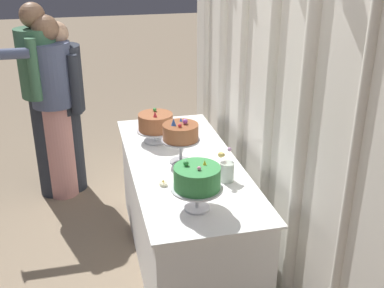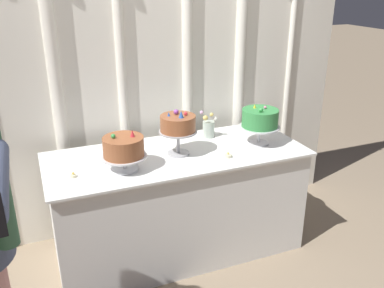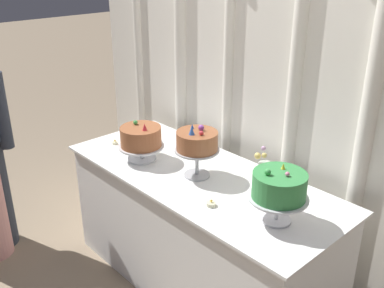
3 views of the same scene
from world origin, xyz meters
The scene contains 12 objects.
ground_plane centered at (0.00, 0.00, 0.00)m, with size 24.00×24.00×0.00m, color gray.
draped_curtain centered at (-0.02, 0.60, 1.29)m, with size 3.19×0.16×2.46m.
cake_table centered at (0.00, 0.10, 0.39)m, with size 1.77×0.72×0.78m.
cake_display_leftmost centered at (-0.39, -0.02, 0.92)m, with size 0.28×0.28×0.26m.
cake_display_center centered at (0.00, 0.08, 0.99)m, with size 0.26×0.26×0.32m.
cake_display_rightmost centered at (0.60, 0.04, 0.97)m, with size 0.29×0.29×0.29m.
flower_vase centered at (0.32, 0.30, 0.85)m, with size 0.11×0.09×0.20m.
tealight_far_left centered at (-0.70, -0.01, 0.79)m, with size 0.04×0.04×0.03m.
tealight_near_left centered at (0.29, -0.09, 0.79)m, with size 0.05×0.05×0.04m.
guest_man_dark_suit centered at (-1.30, -0.68, 0.83)m, with size 0.49×0.49×1.54m.
guest_girl_blue_dress centered at (-1.20, -0.77, 0.88)m, with size 0.50×0.85×1.61m.
guest_man_pink_jacket centered at (-1.24, -0.85, 0.94)m, with size 0.50×0.37×1.70m.
Camera 1 is at (2.82, -0.52, 2.17)m, focal length 44.71 mm.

